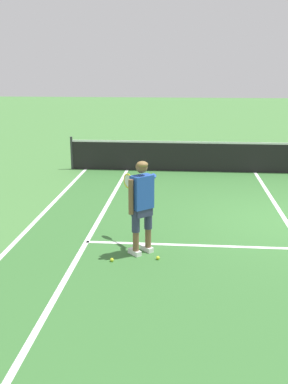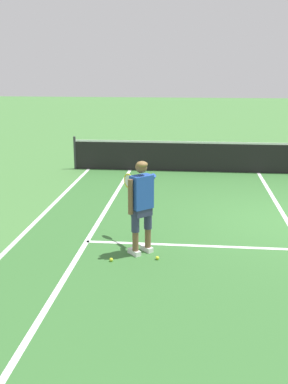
# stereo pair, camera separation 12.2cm
# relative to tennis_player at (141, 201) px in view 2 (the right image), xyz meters

# --- Properties ---
(ground_plane) EXTENTS (80.00, 80.00, 0.00)m
(ground_plane) POSITION_rel_tennis_player_xyz_m (3.00, 2.06, -0.99)
(ground_plane) COLOR #477F3D
(line_centre_service) EXTENTS (0.10, 6.40, 0.01)m
(line_centre_service) POSITION_rel_tennis_player_xyz_m (3.00, 3.64, -0.99)
(line_centre_service) COLOR white
(line_centre_service) RESTS_ON ground
(line_singles_left) EXTENTS (0.10, 10.72, 0.01)m
(line_singles_left) POSITION_rel_tennis_player_xyz_m (-1.11, 1.48, -0.99)
(line_singles_left) COLOR white
(line_singles_left) RESTS_ON ground
(line_doubles_left) EXTENTS (0.10, 10.72, 0.01)m
(line_doubles_left) POSITION_rel_tennis_player_xyz_m (-2.49, 1.48, -0.99)
(line_doubles_left) COLOR white
(line_doubles_left) RESTS_ON ground
(tennis_net) EXTENTS (11.96, 0.08, 1.07)m
(tennis_net) POSITION_rel_tennis_player_xyz_m (3.00, 6.84, -0.49)
(tennis_net) COLOR #333338
(tennis_net) RESTS_ON ground
(tennis_player) EXTENTS (0.71, 1.17, 1.71)m
(tennis_player) POSITION_rel_tennis_player_xyz_m (0.00, 0.00, 0.00)
(tennis_player) COLOR white
(tennis_player) RESTS_ON ground
(tennis_ball_near_feet) EXTENTS (0.07, 0.07, 0.07)m
(tennis_ball_near_feet) POSITION_rel_tennis_player_xyz_m (0.32, -0.28, -0.96)
(tennis_ball_near_feet) COLOR #CCE02D
(tennis_ball_near_feet) RESTS_ON ground
(tennis_ball_by_baseline) EXTENTS (0.07, 0.07, 0.07)m
(tennis_ball_by_baseline) POSITION_rel_tennis_player_xyz_m (-0.48, -0.44, -0.96)
(tennis_ball_by_baseline) COLOR #CCE02D
(tennis_ball_by_baseline) RESTS_ON ground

